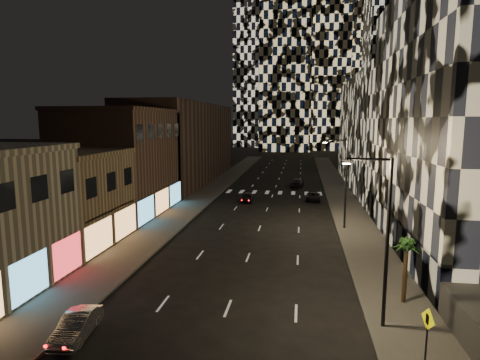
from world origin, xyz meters
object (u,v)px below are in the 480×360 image
(streetlight_near, at_px, (383,231))
(car_dark_rightlane, at_px, (313,197))
(car_silver_parked, at_px, (77,326))
(ped_sign, at_px, (427,329))
(car_dark_oncoming, at_px, (297,183))
(streetlight_far, at_px, (344,177))
(car_dark_midlane, at_px, (247,197))
(palm_tree, at_px, (406,250))

(streetlight_near, bearing_deg, car_dark_rightlane, 94.18)
(streetlight_near, bearing_deg, car_silver_parked, -167.75)
(streetlight_near, bearing_deg, ped_sign, -71.92)
(streetlight_near, relative_size, car_dark_oncoming, 1.91)
(car_dark_oncoming, distance_m, ped_sign, 50.42)
(streetlight_far, xyz_separation_m, ped_sign, (1.26, -23.85, -3.20))
(streetlight_near, height_order, car_dark_midlane, streetlight_near)
(streetlight_far, xyz_separation_m, car_silver_parked, (-15.38, -23.34, -4.73))
(ped_sign, relative_size, palm_tree, 0.74)
(car_silver_parked, bearing_deg, streetlight_near, 6.26)
(streetlight_near, relative_size, streetlight_far, 1.00)
(streetlight_far, xyz_separation_m, car_dark_oncoming, (-4.85, 26.17, -4.67))
(car_dark_rightlane, bearing_deg, ped_sign, -82.63)
(streetlight_far, bearing_deg, car_dark_oncoming, 100.51)
(streetlight_near, xyz_separation_m, car_dark_rightlane, (-2.50, 34.20, -4.78))
(streetlight_near, distance_m, car_dark_rightlane, 34.62)
(streetlight_near, relative_size, palm_tree, 2.27)
(car_silver_parked, relative_size, ped_sign, 1.31)
(palm_tree, bearing_deg, car_dark_midlane, 114.85)
(car_silver_parked, height_order, palm_tree, palm_tree)
(car_dark_rightlane, bearing_deg, car_dark_midlane, -165.99)
(car_dark_oncoming, bearing_deg, car_dark_midlane, 70.76)
(streetlight_far, height_order, ped_sign, streetlight_far)
(streetlight_far, distance_m, car_silver_parked, 28.35)
(car_dark_midlane, xyz_separation_m, car_dark_oncoming, (6.59, 13.92, 0.05))
(palm_tree, bearing_deg, streetlight_near, -122.78)
(car_dark_rightlane, xyz_separation_m, ped_sign, (3.75, -38.05, 1.58))
(streetlight_far, bearing_deg, car_dark_midlane, 133.05)
(ped_sign, bearing_deg, car_silver_parked, 164.33)
(car_dark_oncoming, distance_m, car_dark_rightlane, 12.20)
(streetlight_far, bearing_deg, palm_tree, -83.12)
(car_dark_midlane, xyz_separation_m, palm_tree, (13.48, -29.10, 2.79))
(car_silver_parked, relative_size, palm_tree, 0.96)
(streetlight_near, height_order, car_dark_oncoming, streetlight_near)
(car_dark_midlane, height_order, palm_tree, palm_tree)
(car_dark_oncoming, height_order, ped_sign, ped_sign)
(car_dark_rightlane, bearing_deg, car_silver_parked, -107.21)
(car_dark_midlane, relative_size, car_dark_oncoming, 0.79)
(ped_sign, bearing_deg, car_dark_oncoming, 83.07)
(palm_tree, bearing_deg, streetlight_far, 96.88)
(car_dark_midlane, relative_size, car_dark_rightlane, 0.90)
(car_dark_midlane, distance_m, car_dark_rightlane, 9.16)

